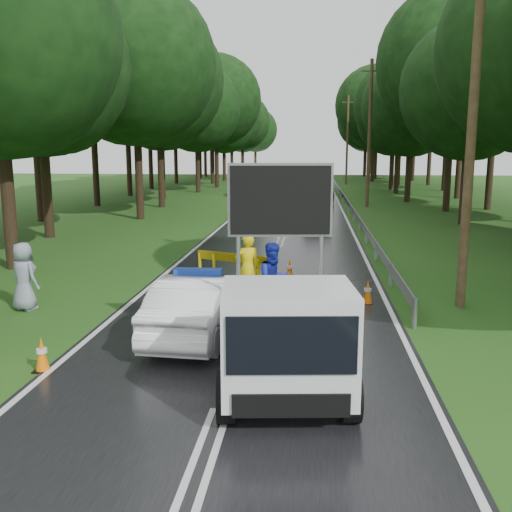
# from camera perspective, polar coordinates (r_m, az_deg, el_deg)

# --- Properties ---
(ground) EXTENTS (160.00, 160.00, 0.00)m
(ground) POSITION_cam_1_polar(r_m,az_deg,el_deg) (13.35, -0.44, -6.79)
(ground) COLOR #1E4D16
(ground) RESTS_ON ground
(road) EXTENTS (7.00, 140.00, 0.02)m
(road) POSITION_cam_1_polar(r_m,az_deg,el_deg) (42.87, 3.81, 5.26)
(road) COLOR black
(road) RESTS_ON ground
(guardrail) EXTENTS (0.12, 60.06, 0.70)m
(guardrail) POSITION_cam_1_polar(r_m,az_deg,el_deg) (42.54, 8.82, 5.85)
(guardrail) COLOR gray
(guardrail) RESTS_ON ground
(utility_pole_near) EXTENTS (1.40, 0.24, 10.00)m
(utility_pole_near) POSITION_cam_1_polar(r_m,az_deg,el_deg) (15.20, 20.93, 13.98)
(utility_pole_near) COLOR #3E291D
(utility_pole_near) RESTS_ON ground
(utility_pole_mid) EXTENTS (1.40, 0.24, 10.00)m
(utility_pole_mid) POSITION_cam_1_polar(r_m,az_deg,el_deg) (40.86, 11.28, 11.92)
(utility_pole_mid) COLOR #3E291D
(utility_pole_mid) RESTS_ON ground
(utility_pole_far) EXTENTS (1.40, 0.24, 10.00)m
(utility_pole_far) POSITION_cam_1_polar(r_m,az_deg,el_deg) (66.79, 9.11, 11.41)
(utility_pole_far) COLOR #3E291D
(utility_pole_far) RESTS_ON ground
(police_sedan) EXTENTS (1.70, 4.19, 1.49)m
(police_sedan) POSITION_cam_1_polar(r_m,az_deg,el_deg) (12.35, -5.74, -5.01)
(police_sedan) COLOR white
(police_sedan) RESTS_ON ground
(work_truck) EXTENTS (2.54, 4.84, 3.71)m
(work_truck) POSITION_cam_1_polar(r_m,az_deg,el_deg) (9.70, 2.73, -7.35)
(work_truck) COLOR gray
(work_truck) RESTS_ON ground
(barrier) EXTENTS (2.39, 1.04, 1.06)m
(barrier) POSITION_cam_1_polar(r_m,az_deg,el_deg) (16.34, -2.05, -0.66)
(barrier) COLOR yellow
(barrier) RESTS_ON ground
(officer) EXTENTS (0.75, 0.59, 1.82)m
(officer) POSITION_cam_1_polar(r_m,az_deg,el_deg) (15.08, -0.86, -1.19)
(officer) COLOR yellow
(officer) RESTS_ON ground
(civilian) EXTENTS (1.13, 1.08, 1.84)m
(civilian) POSITION_cam_1_polar(r_m,az_deg,el_deg) (13.55, 1.81, -2.51)
(civilian) COLOR #1A27AA
(civilian) RESTS_ON ground
(bystander_right) EXTENTS (1.00, 0.86, 1.73)m
(bystander_right) POSITION_cam_1_polar(r_m,az_deg,el_deg) (15.40, -22.19, -1.90)
(bystander_right) COLOR #8590A0
(bystander_right) RESTS_ON ground
(queue_car_first) EXTENTS (1.82, 3.88, 1.28)m
(queue_car_first) POSITION_cam_1_polar(r_m,az_deg,el_deg) (30.54, 5.95, 4.26)
(queue_car_first) COLOR #404348
(queue_car_first) RESTS_ON ground
(queue_car_second) EXTENTS (2.78, 5.45, 1.51)m
(queue_car_second) POSITION_cam_1_polar(r_m,az_deg,el_deg) (38.56, 4.81, 5.77)
(queue_car_second) COLOR gray
(queue_car_second) RESTS_ON ground
(queue_car_third) EXTENTS (3.17, 6.03, 1.62)m
(queue_car_third) POSITION_cam_1_polar(r_m,az_deg,el_deg) (44.53, 5.79, 6.47)
(queue_car_third) COLOR black
(queue_car_third) RESTS_ON ground
(queue_car_fourth) EXTENTS (1.58, 4.08, 1.32)m
(queue_car_fourth) POSITION_cam_1_polar(r_m,az_deg,el_deg) (50.54, 6.86, 6.76)
(queue_car_fourth) COLOR #404348
(queue_car_fourth) RESTS_ON ground
(cone_near_left) EXTENTS (0.31, 0.31, 0.65)m
(cone_near_left) POSITION_cam_1_polar(r_m,az_deg,el_deg) (11.23, -20.62, -9.21)
(cone_near_left) COLOR black
(cone_near_left) RESTS_ON ground
(cone_center) EXTENTS (0.36, 0.36, 0.75)m
(cone_center) POSITION_cam_1_polar(r_m,az_deg,el_deg) (13.20, 1.72, -5.33)
(cone_center) COLOR black
(cone_center) RESTS_ON ground
(cone_far) EXTENTS (0.32, 0.32, 0.68)m
(cone_far) POSITION_cam_1_polar(r_m,az_deg,el_deg) (17.72, 3.38, -1.33)
(cone_far) COLOR black
(cone_far) RESTS_ON ground
(cone_left_mid) EXTENTS (0.31, 0.31, 0.67)m
(cone_left_mid) POSITION_cam_1_polar(r_m,az_deg,el_deg) (16.44, -6.29, -2.35)
(cone_left_mid) COLOR black
(cone_left_mid) RESTS_ON ground
(cone_right) EXTENTS (0.30, 0.30, 0.64)m
(cone_right) POSITION_cam_1_polar(r_m,az_deg,el_deg) (15.21, 11.10, -3.60)
(cone_right) COLOR black
(cone_right) RESTS_ON ground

